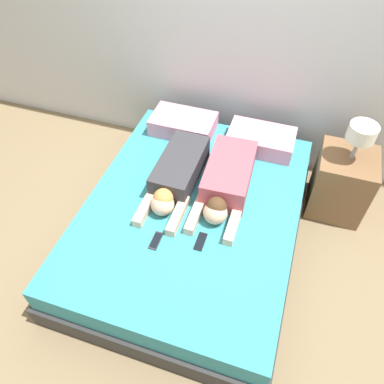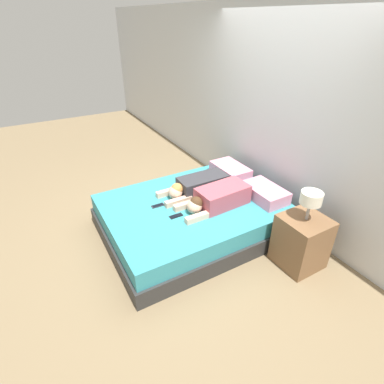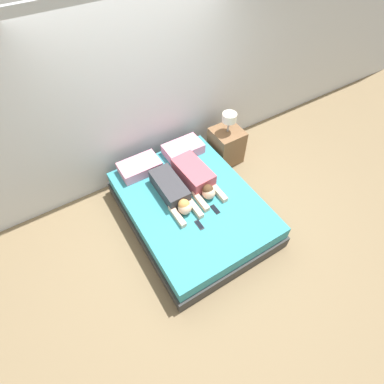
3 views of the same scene
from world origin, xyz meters
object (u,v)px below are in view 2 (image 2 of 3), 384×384
object	(u,v)px
pillow_head_right	(264,193)
person_left	(196,186)
person_right	(217,198)
nightstand	(301,240)
pillow_head_left	(230,171)
bed	(192,217)
cell_phone_left	(158,206)
cell_phone_right	(176,216)

from	to	relation	value
pillow_head_right	person_left	distance (m)	0.86
person_right	nightstand	xyz separation A→B (m)	(0.90, 0.50, -0.21)
pillow_head_right	person_right	xyz separation A→B (m)	(-0.15, -0.61, 0.03)
pillow_head_left	nightstand	distance (m)	1.48
pillow_head_right	nightstand	world-z (taller)	nightstand
pillow_head_right	nightstand	size ratio (longest dim) A/B	0.62
pillow_head_right	bed	bearing A→B (deg)	-113.27
pillow_head_left	person_left	distance (m)	0.69
person_left	cell_phone_left	distance (m)	0.58
person_right	cell_phone_right	size ratio (longest dim) A/B	5.85
person_left	nightstand	bearing A→B (deg)	23.26
bed	pillow_head_right	distance (m)	0.96
pillow_head_left	bed	bearing A→B (deg)	-66.73
cell_phone_left	cell_phone_right	xyz separation A→B (m)	(0.30, 0.09, 0.00)
pillow_head_right	person_left	xyz separation A→B (m)	(-0.55, -0.66, 0.02)
person_left	nightstand	size ratio (longest dim) A/B	1.01
bed	nightstand	xyz separation A→B (m)	(1.10, 0.73, 0.12)
pillow_head_left	nightstand	xyz separation A→B (m)	(1.46, -0.11, -0.18)
pillow_head_right	person_right	size ratio (longest dim) A/B	0.63
person_right	person_left	bearing A→B (deg)	-172.48
nightstand	person_left	bearing A→B (deg)	-156.74
cell_phone_left	bed	bearing A→B (deg)	70.79
person_left	pillow_head_right	bearing A→B (deg)	50.44
pillow_head_right	cell_phone_right	bearing A→B (deg)	-99.70
cell_phone_left	nightstand	bearing A→B (deg)	42.23
nightstand	cell_phone_left	bearing A→B (deg)	-137.77
bed	cell_phone_left	xyz separation A→B (m)	(-0.14, -0.40, 0.22)
pillow_head_right	cell_phone_right	size ratio (longest dim) A/B	3.70
cell_phone_left	cell_phone_right	distance (m)	0.32
pillow_head_right	person_left	size ratio (longest dim) A/B	0.62
person_left	nightstand	xyz separation A→B (m)	(1.29, 0.55, -0.20)
person_right	cell_phone_right	xyz separation A→B (m)	(-0.04, -0.53, -0.10)
pillow_head_left	person_left	world-z (taller)	person_left
person_left	person_right	bearing A→B (deg)	7.52
cell_phone_right	cell_phone_left	bearing A→B (deg)	-163.09
person_left	cell_phone_right	world-z (taller)	person_left
pillow_head_left	person_right	bearing A→B (deg)	-47.18
person_right	cell_phone_left	distance (m)	0.72
person_left	cell_phone_left	size ratio (longest dim) A/B	5.96
pillow_head_left	person_right	world-z (taller)	person_right
cell_phone_right	bed	bearing A→B (deg)	118.34
person_right	nightstand	world-z (taller)	nightstand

